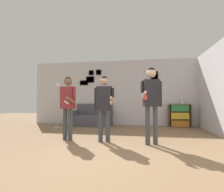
% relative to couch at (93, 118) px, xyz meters
% --- Properties ---
extents(ground_plane, '(20.00, 20.00, 0.00)m').
position_rel_couch_xyz_m(ground_plane, '(1.29, -4.05, -0.29)').
color(ground_plane, '#846647').
extents(wall_back, '(8.07, 0.08, 2.70)m').
position_rel_couch_xyz_m(wall_back, '(1.29, 0.42, 1.07)').
color(wall_back, silver).
rests_on(wall_back, ground_plane).
extents(couch, '(1.59, 0.80, 0.87)m').
position_rel_couch_xyz_m(couch, '(0.00, 0.00, 0.00)').
color(couch, '#4C4C56').
rests_on(couch, ground_plane).
extents(bookshelf, '(0.81, 0.30, 0.87)m').
position_rel_couch_xyz_m(bookshelf, '(3.40, 0.20, 0.14)').
color(bookshelf, brown).
rests_on(bookshelf, ground_plane).
extents(floor_lamp, '(0.28, 0.28, 1.63)m').
position_rel_couch_xyz_m(floor_lamp, '(-1.09, -0.83, 0.54)').
color(floor_lamp, '#ADA89E').
rests_on(floor_lamp, ground_plane).
extents(person_player_foreground_left, '(0.47, 0.55, 1.63)m').
position_rel_couch_xyz_m(person_player_foreground_left, '(0.08, -2.62, 0.71)').
color(person_player_foreground_left, '#3D4247').
rests_on(person_player_foreground_left, ground_plane).
extents(person_player_foreground_center, '(0.50, 0.44, 1.62)m').
position_rel_couch_xyz_m(person_player_foreground_center, '(1.05, -2.67, 0.70)').
color(person_player_foreground_center, '#3D4247').
rests_on(person_player_foreground_center, ground_plane).
extents(person_watcher_holding_cup, '(0.49, 0.51, 1.78)m').
position_rel_couch_xyz_m(person_watcher_holding_cup, '(2.18, -2.76, 0.82)').
color(person_watcher_holding_cup, '#3D4247').
rests_on(person_watcher_holding_cup, ground_plane).
extents(bottle_on_floor, '(0.07, 0.07, 0.25)m').
position_rel_couch_xyz_m(bottle_on_floor, '(-0.59, -0.61, -0.19)').
color(bottle_on_floor, '#3D6638').
rests_on(bottle_on_floor, ground_plane).
extents(drinking_cup, '(0.08, 0.08, 0.11)m').
position_rel_couch_xyz_m(drinking_cup, '(3.50, 0.20, 0.64)').
color(drinking_cup, white).
rests_on(drinking_cup, bookshelf).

